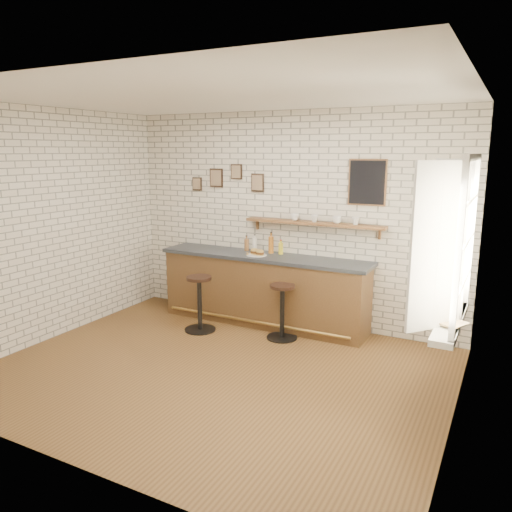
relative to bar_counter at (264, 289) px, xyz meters
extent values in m
plane|color=brown|center=(0.26, -1.70, -0.51)|extent=(5.00, 5.00, 0.00)
cube|color=brown|center=(0.00, 0.00, -0.03)|extent=(3.00, 0.58, 0.96)
cube|color=#2D333A|center=(0.00, 0.00, 0.48)|extent=(3.10, 0.62, 0.05)
cylinder|color=olive|center=(0.00, -0.32, -0.39)|extent=(2.79, 0.04, 0.04)
cylinder|color=white|center=(-0.08, -0.08, 0.51)|extent=(0.28, 0.28, 0.01)
cylinder|color=gold|center=(-0.02, -0.06, 0.52)|extent=(0.05, 0.05, 0.00)
cylinder|color=gold|center=(-0.05, -0.08, 0.52)|extent=(0.05, 0.05, 0.00)
cylinder|color=gold|center=(-0.19, -0.02, 0.52)|extent=(0.06, 0.06, 0.00)
cylinder|color=gold|center=(-0.05, -0.04, 0.52)|extent=(0.06, 0.06, 0.00)
cylinder|color=gold|center=(-0.19, -0.12, 0.52)|extent=(0.06, 0.06, 0.00)
cylinder|color=gold|center=(-0.03, -0.06, 0.52)|extent=(0.04, 0.04, 0.00)
cylinder|color=gold|center=(-0.08, -0.13, 0.52)|extent=(0.05, 0.05, 0.00)
cylinder|color=gold|center=(-0.19, -0.15, 0.52)|extent=(0.04, 0.04, 0.00)
cylinder|color=gold|center=(-0.24, -0.06, 0.52)|extent=(0.05, 0.05, 0.00)
cylinder|color=gold|center=(-0.04, -0.13, 0.52)|extent=(0.06, 0.06, 0.00)
cylinder|color=gold|center=(-0.17, -0.04, 0.52)|extent=(0.04, 0.04, 0.00)
cylinder|color=gold|center=(-0.04, -0.09, 0.52)|extent=(0.05, 0.05, 0.00)
cylinder|color=brown|center=(-0.36, 0.16, 0.59)|extent=(0.07, 0.07, 0.18)
cylinder|color=brown|center=(-0.36, 0.16, 0.70)|extent=(0.02, 0.02, 0.04)
cylinder|color=black|center=(-0.36, 0.16, 0.72)|extent=(0.03, 0.03, 0.01)
cylinder|color=white|center=(-0.23, 0.16, 0.60)|extent=(0.07, 0.07, 0.20)
cylinder|color=white|center=(-0.23, 0.16, 0.72)|extent=(0.02, 0.02, 0.04)
cylinder|color=black|center=(-0.23, 0.16, 0.75)|extent=(0.03, 0.03, 0.01)
cylinder|color=#A35C1A|center=(0.04, 0.16, 0.62)|extent=(0.07, 0.07, 0.24)
cylinder|color=#A35C1A|center=(0.04, 0.16, 0.77)|extent=(0.03, 0.03, 0.05)
cylinder|color=black|center=(0.04, 0.16, 0.81)|extent=(0.03, 0.03, 0.01)
cylinder|color=gold|center=(0.19, 0.16, 0.59)|extent=(0.07, 0.07, 0.16)
cylinder|color=gold|center=(0.19, 0.16, 0.68)|extent=(0.03, 0.03, 0.03)
cylinder|color=maroon|center=(0.19, 0.16, 0.71)|extent=(0.03, 0.03, 0.01)
cylinder|color=black|center=(-0.65, -0.68, -0.50)|extent=(0.43, 0.43, 0.02)
cylinder|color=black|center=(-0.65, -0.68, -0.13)|extent=(0.06, 0.06, 0.71)
cylinder|color=black|center=(-0.65, -0.68, 0.24)|extent=(0.36, 0.36, 0.04)
cylinder|color=black|center=(0.49, -0.42, -0.50)|extent=(0.41, 0.41, 0.02)
cylinder|color=black|center=(0.49, -0.42, -0.15)|extent=(0.06, 0.06, 0.68)
cylinder|color=black|center=(0.49, -0.42, 0.21)|extent=(0.43, 0.43, 0.04)
cube|color=brown|center=(0.66, 0.20, 0.97)|extent=(2.00, 0.18, 0.04)
cube|color=brown|center=(-0.24, 0.27, 0.89)|extent=(0.03, 0.04, 0.16)
cube|color=brown|center=(1.56, 0.27, 0.89)|extent=(0.03, 0.04, 0.16)
imported|color=white|center=(0.38, 0.20, 1.04)|extent=(0.17, 0.17, 0.10)
imported|color=white|center=(0.67, 0.20, 1.04)|extent=(0.14, 0.14, 0.10)
imported|color=white|center=(0.99, 0.20, 1.04)|extent=(0.13, 0.13, 0.10)
imported|color=white|center=(1.25, 0.20, 1.04)|extent=(0.14, 0.14, 0.10)
cube|color=black|center=(-0.94, 0.28, 1.54)|extent=(0.22, 0.02, 0.28)
cube|color=black|center=(-0.59, 0.28, 1.64)|extent=(0.18, 0.02, 0.22)
cube|color=black|center=(-0.24, 0.28, 1.49)|extent=(0.20, 0.02, 0.26)
cube|color=black|center=(-1.29, 0.28, 1.44)|extent=(0.16, 0.02, 0.20)
cube|color=black|center=(1.36, 0.28, 1.54)|extent=(0.46, 0.02, 0.56)
cube|color=white|center=(2.66, -1.40, 0.39)|extent=(0.20, 1.35, 0.06)
cube|color=white|center=(2.73, -1.40, 1.89)|extent=(0.05, 1.30, 0.06)
cube|color=white|center=(2.73, -1.40, 0.39)|extent=(0.05, 1.30, 0.06)
cube|color=white|center=(2.73, -2.00, 1.14)|extent=(0.05, 0.06, 1.50)
cube|color=white|center=(2.73, -0.80, 1.14)|extent=(0.05, 0.06, 1.50)
cube|color=white|center=(2.58, -1.70, 1.14)|extent=(0.40, 0.46, 1.46)
cube|color=white|center=(2.58, -1.10, 1.14)|extent=(0.40, 0.46, 1.46)
imported|color=tan|center=(2.64, -1.57, 0.43)|extent=(0.20, 0.23, 0.02)
imported|color=tan|center=(2.64, -1.60, 0.45)|extent=(0.25, 0.28, 0.02)
camera|label=1|loc=(3.09, -6.16, 1.95)|focal=35.00mm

